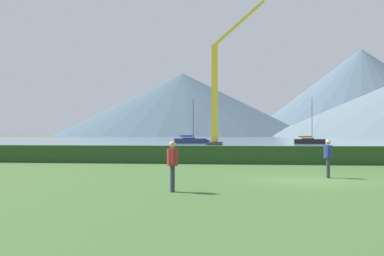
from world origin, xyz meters
TOP-DOWN VIEW (x-y plane):
  - ground_plane at (0.00, 0.00)m, footprint 1000.00×1000.00m
  - harbor_water at (0.00, 137.00)m, footprint 320.00×246.00m
  - hedge_line at (0.00, 11.00)m, footprint 80.00×1.20m
  - sailboat_slip_0 at (7.46, 75.81)m, footprint 6.50×1.98m
  - sailboat_slip_4 at (-15.14, 76.77)m, footprint 7.11×2.27m
  - person_seated_viewer at (-4.86, -4.70)m, footprint 0.36×0.56m
  - person_standing_walker at (0.88, 1.31)m, footprint 0.36×0.56m
  - dock_crane at (-7.60, 46.52)m, footprint 7.69×2.00m
  - distant_hill_west_ridge at (-58.37, 352.10)m, footprint 189.17×189.17m
  - distant_hill_central_peak at (79.66, 397.32)m, footprint 186.47×186.47m

SIDE VIEW (x-z plane):
  - ground_plane at x=0.00m, z-range 0.00..0.00m
  - harbor_water at x=0.00m, z-range 0.00..0.00m
  - sailboat_slip_0 at x=7.46m, z-range -3.78..4.87m
  - hedge_line at x=0.00m, z-range 0.00..1.13m
  - sailboat_slip_4 at x=-15.14m, z-range -3.75..4.92m
  - person_seated_viewer at x=-4.86m, z-range 0.15..1.80m
  - person_standing_walker at x=0.88m, z-range 0.15..1.80m
  - dock_crane at x=-7.60m, z-range -3.43..16.20m
  - distant_hill_west_ridge at x=-58.37m, z-range 0.00..47.01m
  - distant_hill_central_peak at x=79.66m, z-range 0.00..69.82m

